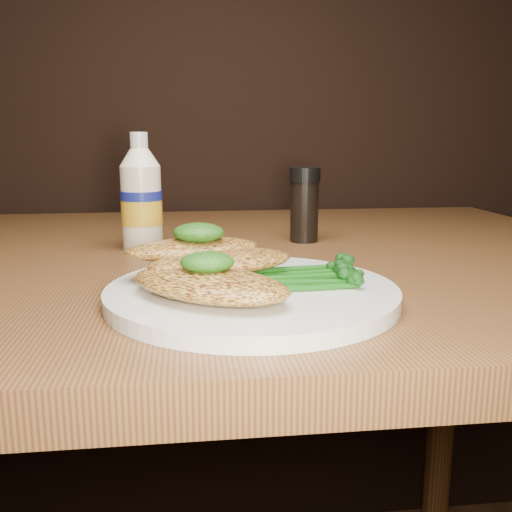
{
  "coord_description": "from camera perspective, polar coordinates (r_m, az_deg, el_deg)",
  "views": [
    {
      "loc": [
        0.01,
        0.33,
        0.9
      ],
      "look_at": [
        0.07,
        0.83,
        0.79
      ],
      "focal_mm": 39.85,
      "sensor_mm": 36.0,
      "label": 1
    }
  ],
  "objects": [
    {
      "name": "dining_table",
      "position": [
        0.89,
        -6.7,
        -23.88
      ],
      "size": [
        1.2,
        0.8,
        0.75
      ],
      "primitive_type": null,
      "color": "#4F2617",
      "rests_on": "floor"
    },
    {
      "name": "pesto_front",
      "position": [
        0.48,
        -4.92,
        -0.61
      ],
      "size": [
        0.05,
        0.05,
        0.02
      ],
      "primitive_type": "ellipsoid",
      "rotation": [
        0.0,
        0.0,
        -0.14
      ],
      "color": "#0A3307",
      "rests_on": "chicken_front"
    },
    {
      "name": "pesto_back",
      "position": [
        0.54,
        -5.78,
        2.35
      ],
      "size": [
        0.06,
        0.06,
        0.02
      ],
      "primitive_type": "ellipsoid",
      "rotation": [
        0.0,
        0.0,
        -0.32
      ],
      "color": "#0A3307",
      "rests_on": "chicken_back"
    },
    {
      "name": "pepper_grinder",
      "position": [
        0.8,
        4.88,
        5.13
      ],
      "size": [
        0.05,
        0.05,
        0.1
      ],
      "primitive_type": null,
      "rotation": [
        0.0,
        0.0,
        -0.3
      ],
      "color": "black",
      "rests_on": "dining_table"
    },
    {
      "name": "chicken_mid",
      "position": [
        0.52,
        -3.48,
        -0.57
      ],
      "size": [
        0.15,
        0.11,
        0.02
      ],
      "primitive_type": "ellipsoid",
      "rotation": [
        0.0,
        0.0,
        0.3
      ],
      "color": "gold",
      "rests_on": "plate"
    },
    {
      "name": "broccolini_bundle",
      "position": [
        0.52,
        4.48,
        -1.76
      ],
      "size": [
        0.15,
        0.13,
        0.02
      ],
      "primitive_type": null,
      "rotation": [
        0.0,
        0.0,
        0.3
      ],
      "color": "#165613",
      "rests_on": "plate"
    },
    {
      "name": "plate",
      "position": [
        0.51,
        -0.41,
        -3.79
      ],
      "size": [
        0.26,
        0.26,
        0.01
      ],
      "primitive_type": "cylinder",
      "color": "white",
      "rests_on": "dining_table"
    },
    {
      "name": "chicken_back",
      "position": [
        0.55,
        -6.33,
        0.71
      ],
      "size": [
        0.14,
        0.09,
        0.02
      ],
      "primitive_type": "ellipsoid",
      "rotation": [
        0.0,
        0.0,
        0.22
      ],
      "color": "gold",
      "rests_on": "plate"
    },
    {
      "name": "chicken_front",
      "position": [
        0.47,
        -4.77,
        -2.82
      ],
      "size": [
        0.17,
        0.16,
        0.02
      ],
      "primitive_type": "ellipsoid",
      "rotation": [
        0.0,
        0.0,
        -0.69
      ],
      "color": "gold",
      "rests_on": "plate"
    },
    {
      "name": "mayo_bottle",
      "position": [
        0.76,
        -11.47,
        6.36
      ],
      "size": [
        0.07,
        0.07,
        0.15
      ],
      "primitive_type": null,
      "rotation": [
        0.0,
        0.0,
        0.4
      ],
      "color": "white",
      "rests_on": "dining_table"
    }
  ]
}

